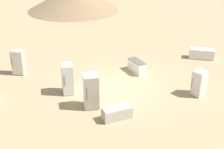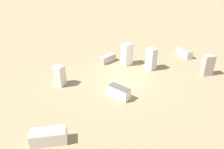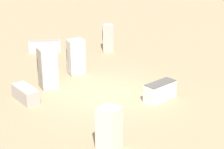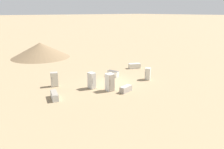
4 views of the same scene
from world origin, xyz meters
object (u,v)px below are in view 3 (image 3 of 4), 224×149
Objects in this scene: discarded_fridge_5 at (45,46)px; discarded_fridge_6 at (25,94)px; discarded_fridge_0 at (109,128)px; discarded_fridge_3 at (160,91)px; discarded_fridge_7 at (76,57)px; discarded_fridge_4 at (108,38)px; discarded_fridge_2 at (47,68)px.

discarded_fridge_6 is at bearing -6.27° from discarded_fridge_5.
discarded_fridge_0 is 4.42m from discarded_fridge_3.
discarded_fridge_0 is at bearing 164.99° from discarded_fridge_7.
discarded_fridge_4 reaches higher than discarded_fridge_0.
discarded_fridge_6 is at bearing 150.41° from discarded_fridge_4.
discarded_fridge_6 is (-1.31, -1.08, -0.61)m from discarded_fridge_2.
discarded_fridge_2 is 6.32m from discarded_fridge_4.
discarded_fridge_2 is at bearing -152.76° from discarded_fridge_6.
discarded_fridge_7 reaches higher than discarded_fridge_6.
discarded_fridge_0 reaches higher than discarded_fridge_3.
discarded_fridge_5 is (-3.45, 1.56, -0.46)m from discarded_fridge_4.
discarded_fridge_5 is 7.18m from discarded_fridge_6.
discarded_fridge_5 is at bearing -124.96° from discarded_fridge_6.
discarded_fridge_3 is 0.99× the size of discarded_fridge_4.
discarded_fridge_7 is at bearing 45.11° from discarded_fridge_0.
discarded_fridge_5 is at bearing 51.44° from discarded_fridge_0.
discarded_fridge_4 is at bearing 155.35° from discarded_fridge_3.
discarded_fridge_2 is at bearing -148.35° from discarded_fridge_3.
discarded_fridge_5 is (1.24, 11.54, -0.39)m from discarded_fridge_0.
discarded_fridge_0 reaches higher than discarded_fridge_5.
discarded_fridge_5 is 1.10× the size of discarded_fridge_7.
discarded_fridge_7 reaches higher than discarded_fridge_3.
discarded_fridge_7 is at bearing 20.56° from discarded_fridge_5.
discarded_fridge_3 is 7.52m from discarded_fridge_4.
discarded_fridge_4 is 4.26m from discarded_fridge_7.
discarded_fridge_4 is 0.83× the size of discarded_fridge_5.
discarded_fridge_3 is at bearing 30.98° from discarded_fridge_5.
discarded_fridge_3 is at bearing -133.21° from discarded_fridge_2.
discarded_fridge_2 is at bearing 1.68° from discarded_fridge_5.
discarded_fridge_6 is 3.82m from discarded_fridge_7.
discarded_fridge_5 is (1.45, 5.54, -0.59)m from discarded_fridge_2.
discarded_fridge_3 reaches higher than discarded_fridge_6.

